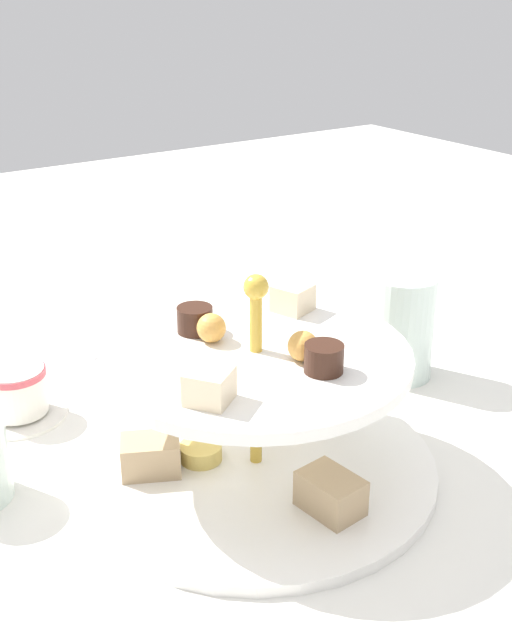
# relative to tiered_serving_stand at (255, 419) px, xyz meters

# --- Properties ---
(ground_plane) EXTENTS (2.40, 2.40, 0.00)m
(ground_plane) POSITION_rel_tiered_serving_stand_xyz_m (-0.00, 0.00, -0.05)
(ground_plane) COLOR silver
(tiered_serving_stand) EXTENTS (0.30, 0.30, 0.18)m
(tiered_serving_stand) POSITION_rel_tiered_serving_stand_xyz_m (0.00, 0.00, 0.00)
(tiered_serving_stand) COLOR white
(tiered_serving_stand) RESTS_ON ground_plane
(water_glass_tall_right) EXTENTS (0.07, 0.07, 0.11)m
(water_glass_tall_right) POSITION_rel_tiered_serving_stand_xyz_m (-0.22, -0.06, 0.01)
(water_glass_tall_right) COLOR silver
(water_glass_tall_right) RESTS_ON ground_plane
(teacup_with_saucer) EXTENTS (0.09, 0.09, 0.05)m
(teacup_with_saucer) POSITION_rel_tiered_serving_stand_xyz_m (0.14, -0.20, -0.03)
(teacup_with_saucer) COLOR white
(teacup_with_saucer) RESTS_ON ground_plane
(butter_knife_right) EXTENTS (0.17, 0.02, 0.00)m
(butter_knife_right) POSITION_rel_tiered_serving_stand_xyz_m (-0.06, -0.28, -0.05)
(butter_knife_right) COLOR silver
(butter_knife_right) RESTS_ON ground_plane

